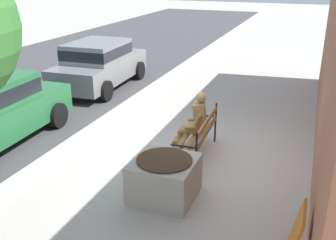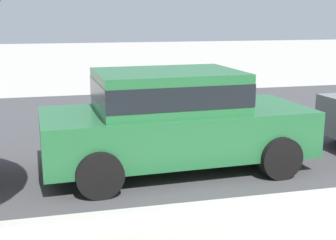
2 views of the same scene
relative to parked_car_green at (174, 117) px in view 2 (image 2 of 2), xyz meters
The scene contains 3 objects.
street_surface 3.22m from the parked_car_green, 68.92° to the left, with size 60.00×9.00×0.01m, color #424244.
curb_stone 2.18m from the parked_car_green, 56.70° to the right, with size 60.00×0.20×0.12m, color #B2AFA8.
parked_car_green is the anchor object (origin of this frame).
Camera 2 is at (-2.89, -2.10, 2.37)m, focal length 49.31 mm.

